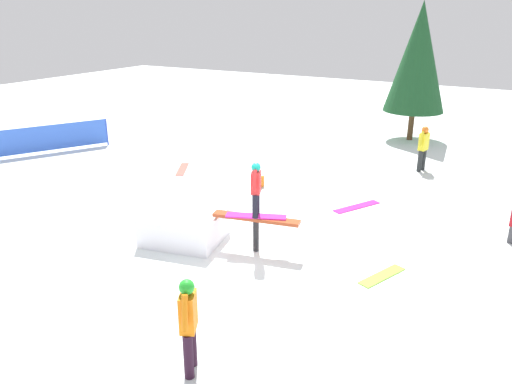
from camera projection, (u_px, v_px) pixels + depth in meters
ground_plane at (256, 251)px, 11.65m from camera, size 60.00×60.00×0.00m
rail_feature at (256, 223)px, 11.41m from camera, size 2.05×0.69×0.86m
snow_kicker_ramp at (184, 227)px, 12.06m from camera, size 2.07×1.83×0.70m
main_rider_on_rail at (256, 191)px, 11.14m from camera, size 1.39×0.77×1.28m
bystander_yellow at (423, 146)px, 17.14m from camera, size 0.30×0.71×1.57m
bystander_orange at (189, 321)px, 7.48m from camera, size 0.39×0.66×1.61m
loose_snowboard_lime at (382, 276)px, 10.52m from camera, size 0.72×1.27×0.02m
loose_snowboard_coral at (182, 169)px, 17.56m from camera, size 0.95×1.40×0.02m
loose_snowboard_magenta at (357, 207)px, 14.20m from camera, size 0.99×1.50×0.02m
backpack_on_snow at (259, 182)px, 15.77m from camera, size 0.23×0.31×0.34m
safety_fence at (50, 138)px, 19.39m from camera, size 2.17×4.01×1.10m
pine_tree_near at (418, 58)px, 20.40m from camera, size 2.49×2.49×5.66m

